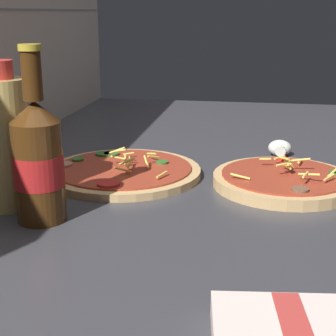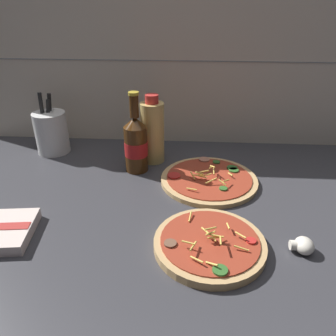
{
  "view_description": "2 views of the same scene",
  "coord_description": "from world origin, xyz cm",
  "px_view_note": "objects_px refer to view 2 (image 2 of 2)",
  "views": [
    {
      "loc": [
        -80.55,
        -5.56,
        29.5
      ],
      "look_at": [
        -3.06,
        8.1,
        5.52
      ],
      "focal_mm": 55.0,
      "sensor_mm": 36.0,
      "label": 1
    },
    {
      "loc": [
        -4.84,
        -62.39,
        47.91
      ],
      "look_at": [
        -9.77,
        8.92,
        10.47
      ],
      "focal_mm": 35.0,
      "sensor_mm": 36.0,
      "label": 2
    }
  ],
  "objects_px": {
    "mushroom_left": "(303,246)",
    "beer_bottle": "(136,143)",
    "dish_towel": "(2,231)",
    "pizza_far": "(209,179)",
    "oil_bottle": "(152,132)",
    "utensil_crock": "(51,132)",
    "pizza_near": "(210,244)"
  },
  "relations": [
    {
      "from": "mushroom_left",
      "to": "utensil_crock",
      "type": "relative_size",
      "value": 0.24
    },
    {
      "from": "dish_towel",
      "to": "pizza_near",
      "type": "bearing_deg",
      "value": -0.94
    },
    {
      "from": "dish_towel",
      "to": "utensil_crock",
      "type": "bearing_deg",
      "value": 96.86
    },
    {
      "from": "pizza_far",
      "to": "mushroom_left",
      "type": "relative_size",
      "value": 5.66
    },
    {
      "from": "pizza_near",
      "to": "utensil_crock",
      "type": "height_order",
      "value": "utensil_crock"
    },
    {
      "from": "oil_bottle",
      "to": "utensil_crock",
      "type": "bearing_deg",
      "value": 172.6
    },
    {
      "from": "utensil_crock",
      "to": "dish_towel",
      "type": "distance_m",
      "value": 0.44
    },
    {
      "from": "pizza_near",
      "to": "oil_bottle",
      "type": "bearing_deg",
      "value": 111.97
    },
    {
      "from": "pizza_far",
      "to": "mushroom_left",
      "type": "xyz_separation_m",
      "value": [
        0.17,
        -0.27,
        0.01
      ]
    },
    {
      "from": "mushroom_left",
      "to": "utensil_crock",
      "type": "height_order",
      "value": "utensil_crock"
    },
    {
      "from": "mushroom_left",
      "to": "beer_bottle",
      "type": "bearing_deg",
      "value": 139.61
    },
    {
      "from": "mushroom_left",
      "to": "pizza_near",
      "type": "bearing_deg",
      "value": -179.63
    },
    {
      "from": "pizza_far",
      "to": "oil_bottle",
      "type": "relative_size",
      "value": 1.27
    },
    {
      "from": "pizza_near",
      "to": "pizza_far",
      "type": "distance_m",
      "value": 0.27
    },
    {
      "from": "pizza_far",
      "to": "dish_towel",
      "type": "bearing_deg",
      "value": -149.73
    },
    {
      "from": "pizza_near",
      "to": "pizza_far",
      "type": "xyz_separation_m",
      "value": [
        0.01,
        0.27,
        -0.0
      ]
    },
    {
      "from": "beer_bottle",
      "to": "dish_towel",
      "type": "relative_size",
      "value": 1.56
    },
    {
      "from": "utensil_crock",
      "to": "dish_towel",
      "type": "xyz_separation_m",
      "value": [
        0.05,
        -0.43,
        -0.06
      ]
    },
    {
      "from": "mushroom_left",
      "to": "utensil_crock",
      "type": "bearing_deg",
      "value": 147.22
    },
    {
      "from": "oil_bottle",
      "to": "mushroom_left",
      "type": "height_order",
      "value": "oil_bottle"
    },
    {
      "from": "pizza_near",
      "to": "utensil_crock",
      "type": "bearing_deg",
      "value": 138.38
    },
    {
      "from": "beer_bottle",
      "to": "pizza_far",
      "type": "bearing_deg",
      "value": -15.46
    },
    {
      "from": "pizza_far",
      "to": "oil_bottle",
      "type": "height_order",
      "value": "oil_bottle"
    },
    {
      "from": "dish_towel",
      "to": "mushroom_left",
      "type": "bearing_deg",
      "value": -0.55
    },
    {
      "from": "utensil_crock",
      "to": "pizza_near",
      "type": "bearing_deg",
      "value": -41.62
    },
    {
      "from": "oil_bottle",
      "to": "utensil_crock",
      "type": "distance_m",
      "value": 0.34
    },
    {
      "from": "pizza_far",
      "to": "dish_towel",
      "type": "relative_size",
      "value": 1.78
    },
    {
      "from": "pizza_near",
      "to": "utensil_crock",
      "type": "distance_m",
      "value": 0.66
    },
    {
      "from": "pizza_near",
      "to": "beer_bottle",
      "type": "bearing_deg",
      "value": 121.28
    },
    {
      "from": "pizza_near",
      "to": "mushroom_left",
      "type": "bearing_deg",
      "value": 0.37
    },
    {
      "from": "beer_bottle",
      "to": "utensil_crock",
      "type": "height_order",
      "value": "beer_bottle"
    },
    {
      "from": "beer_bottle",
      "to": "utensil_crock",
      "type": "xyz_separation_m",
      "value": [
        -0.29,
        0.11,
        -0.02
      ]
    }
  ]
}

